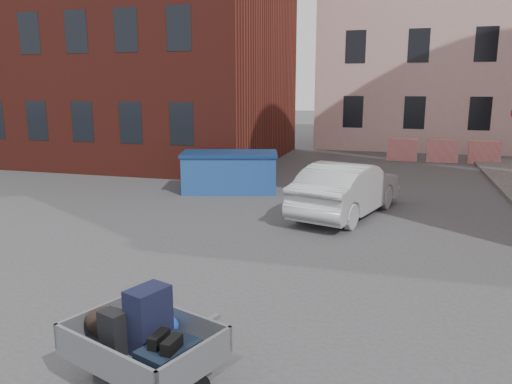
% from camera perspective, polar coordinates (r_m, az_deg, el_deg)
% --- Properties ---
extents(ground, '(120.00, 120.00, 0.00)m').
position_cam_1_polar(ground, '(9.07, 0.01, -9.30)').
color(ground, '#38383A').
rests_on(ground, ground).
extents(building_brick, '(12.00, 10.00, 14.00)m').
position_cam_1_polar(building_brick, '(24.25, -12.89, 20.53)').
color(building_brick, '#591E16').
rests_on(building_brick, ground).
extents(building_pink, '(16.00, 8.00, 14.00)m').
position_cam_1_polar(building_pink, '(30.57, 24.01, 18.00)').
color(building_pink, '#CAA29C').
rests_on(building_pink, ground).
extents(far_building, '(6.00, 6.00, 8.00)m').
position_cam_1_polar(far_building, '(37.50, -21.05, 12.33)').
color(far_building, maroon).
rests_on(far_building, ground).
extents(barriers, '(4.70, 0.18, 1.00)m').
position_cam_1_polar(barriers, '(23.37, 20.53, 4.39)').
color(barriers, red).
rests_on(barriers, ground).
extents(trailer, '(1.88, 1.98, 1.20)m').
position_cam_1_polar(trailer, '(5.77, -12.86, -16.12)').
color(trailer, black).
rests_on(trailer, ground).
extents(dumpster, '(3.30, 2.29, 1.26)m').
position_cam_1_polar(dumpster, '(15.87, -3.02, 2.34)').
color(dumpster, '#204A99').
rests_on(dumpster, ground).
extents(silver_car, '(2.62, 4.45, 1.39)m').
position_cam_1_polar(silver_car, '(13.13, 10.36, 0.38)').
color(silver_car, '#A2A4A9').
rests_on(silver_car, ground).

